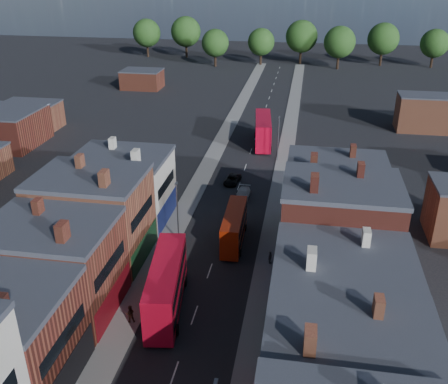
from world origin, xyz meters
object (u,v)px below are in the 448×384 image
(bus_1, at_px, (234,226))
(ped_1, at_px, (130,314))
(car_3, at_px, (243,194))
(car_2, at_px, (232,180))
(bus_2, at_px, (263,130))
(ped_3, at_px, (270,257))
(bus_0, at_px, (166,285))

(bus_1, distance_m, ped_1, 18.68)
(car_3, height_order, ped_1, ped_1)
(car_2, distance_m, ped_1, 35.42)
(bus_2, height_order, car_2, bus_2)
(ped_3, bearing_deg, bus_0, 152.54)
(car_2, height_order, ped_3, ped_3)
(bus_1, height_order, car_2, bus_1)
(bus_1, height_order, ped_3, bus_1)
(bus_1, relative_size, car_3, 2.09)
(car_3, xyz_separation_m, ped_1, (-7.17, -29.74, 0.37))
(bus_1, xyz_separation_m, car_3, (-0.60, 12.79, -1.61))
(bus_1, relative_size, ped_3, 6.25)
(bus_0, relative_size, car_2, 2.83)
(car_3, xyz_separation_m, ped_3, (5.53, -17.03, 0.22))
(car_3, relative_size, ped_1, 2.53)
(bus_0, bearing_deg, bus_1, 63.52)
(bus_0, distance_m, ped_1, 4.45)
(bus_0, distance_m, bus_2, 51.66)
(bus_0, distance_m, car_2, 32.48)
(car_2, bearing_deg, bus_2, 89.04)
(car_2, height_order, ped_1, ped_1)
(bus_2, bearing_deg, car_3, -97.67)
(car_2, relative_size, ped_1, 2.38)
(ped_1, bearing_deg, bus_0, -152.51)
(bus_0, height_order, bus_1, bus_0)
(bus_2, relative_size, ped_1, 6.83)
(bus_1, distance_m, bus_2, 37.25)
(bus_0, xyz_separation_m, car_2, (1.75, 32.35, -2.27))
(car_3, height_order, ped_3, ped_3)
(bus_1, height_order, ped_1, bus_1)
(car_2, xyz_separation_m, car_3, (2.42, -5.36, 0.07))
(car_3, distance_m, ped_1, 30.59)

